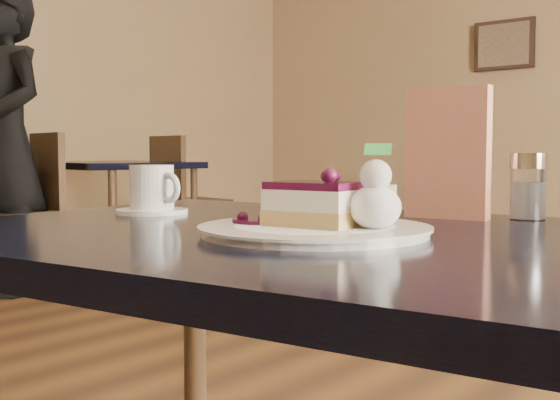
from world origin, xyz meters
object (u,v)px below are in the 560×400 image
Objects in this scene: main_table at (332,287)px; bg_table_far_left at (114,266)px; dessert_plate at (314,231)px; coffee_set at (153,192)px; patron at (5,140)px; cheesecake_slice at (314,204)px.

main_table is 0.67× the size of bg_table_far_left.
dessert_plate reaches higher than main_table.
coffee_set reaches higher than dessert_plate.
patron is (-3.31, 1.34, 0.25)m from main_table.
cheesecake_slice is at bearing -23.55° from bg_table_far_left.
patron reaches higher than coffee_set.
main_table is 4.20× the size of dessert_plate.
bg_table_far_left is (-3.26, 2.12, -0.66)m from dessert_plate.
bg_table_far_left is (-3.26, 2.07, -0.58)m from main_table.
coffee_set reaches higher than bg_table_far_left.
coffee_set is (-0.41, 0.07, -0.00)m from cheesecake_slice.
cheesecake_slice is 3.95m from bg_table_far_left.
main_table is at bearing -21.10° from patron.
dessert_plate is at bearing -90.00° from main_table.
dessert_plate is 0.16× the size of patron.
coffee_set is 0.07× the size of bg_table_far_left.
patron is (-0.05, -0.72, 0.83)m from bg_table_far_left.
bg_table_far_left is at bearing 140.84° from main_table.
coffee_set is 3.19m from patron.
coffee_set is at bearing 169.89° from dessert_plate.
coffee_set reaches higher than cheesecake_slice.
bg_table_far_left is (-2.85, 2.04, -0.69)m from coffee_set.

